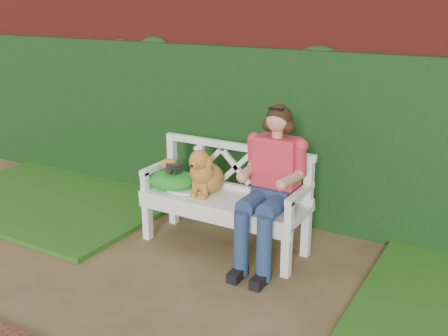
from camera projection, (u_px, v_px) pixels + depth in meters
The scene contains 11 objects.
ground at pixel (193, 294), 3.99m from camera, with size 60.00×60.00×0.00m, color #51391F.
brick_wall at pixel (296, 109), 5.21m from camera, with size 10.00×0.30×2.20m, color maroon.
ivy_hedge at pixel (286, 138), 5.11m from camera, with size 10.00×0.18×1.70m, color #1C4318.
grass_left at pixel (58, 197), 5.87m from camera, with size 2.60×2.00×0.05m, color #1F4C0E.
garden_bench at pixel (224, 222), 4.68m from camera, with size 1.58×0.60×0.48m, color white, non-canonical shape.
seated_woman at pixel (273, 189), 4.31m from camera, with size 0.55×0.73×1.30m, color #CF3660, non-canonical shape.
dog at pixel (206, 170), 4.63m from camera, with size 0.29×0.39×0.43m, color #BB7135, non-canonical shape.
tennis_racket at pixel (182, 188), 4.77m from camera, with size 0.70×0.29×0.03m, color silver, non-canonical shape.
green_bag at pixel (172, 179), 4.82m from camera, with size 0.48×0.37×0.16m, color #266D1A, non-canonical shape.
camera_item at pixel (174, 168), 4.74m from camera, with size 0.12×0.09×0.08m, color black.
baseball_glove at pixel (169, 164), 4.80m from camera, with size 0.17×0.12×0.11m, color #C56F25.
Camera 1 is at (1.96, -2.90, 2.15)m, focal length 42.00 mm.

